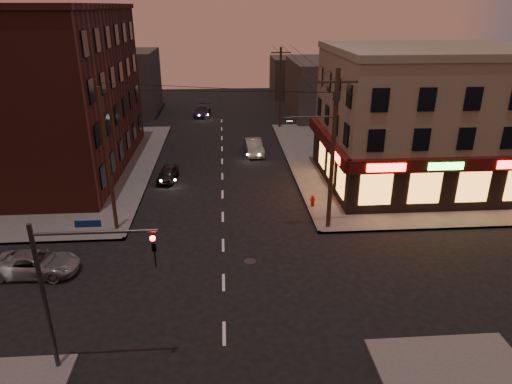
{
  "coord_description": "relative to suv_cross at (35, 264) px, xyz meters",
  "views": [
    {
      "loc": [
        0.23,
        -20.29,
        13.42
      ],
      "look_at": [
        2.03,
        4.53,
        3.2
      ],
      "focal_mm": 32.0,
      "sensor_mm": 36.0,
      "label": 1
    }
  ],
  "objects": [
    {
      "name": "utility_pole_main",
      "position": [
        16.71,
        4.23,
        5.13
      ],
      "size": [
        4.2,
        0.44,
        10.0
      ],
      "color": "#382619",
      "rests_on": "sidewalk_ne"
    },
    {
      "name": "pizza_building",
      "position": [
        25.95,
        11.86,
        4.71
      ],
      "size": [
        15.85,
        12.85,
        10.5
      ],
      "color": "gray",
      "rests_on": "sidewalk_ne"
    },
    {
      "name": "utility_pole_west",
      "position": [
        3.22,
        4.93,
        4.02
      ],
      "size": [
        0.24,
        0.24,
        9.0
      ],
      "primitive_type": "cylinder",
      "color": "#382619",
      "rests_on": "sidewalk_nw"
    },
    {
      "name": "fire_hydrant",
      "position": [
        16.42,
        7.45,
        -0.03
      ],
      "size": [
        0.36,
        0.36,
        0.83
      ],
      "rotation": [
        0.0,
        0.0,
        -0.06
      ],
      "color": "maroon",
      "rests_on": "sidewalk_ne"
    },
    {
      "name": "sidewalk_ne",
      "position": [
        28.02,
        17.43,
        -0.56
      ],
      "size": [
        24.0,
        28.0,
        0.15
      ],
      "primitive_type": "cube",
      "color": "#514F4C",
      "rests_on": "ground"
    },
    {
      "name": "bg_building_ne_a",
      "position": [
        24.02,
        36.43,
        2.87
      ],
      "size": [
        10.0,
        12.0,
        7.0
      ],
      "primitive_type": "cube",
      "color": "#3F3D3A",
      "rests_on": "ground"
    },
    {
      "name": "sedan_mid",
      "position": [
        13.09,
        20.44,
        0.09
      ],
      "size": [
        1.9,
        4.5,
        1.44
      ],
      "primitive_type": "imported",
      "rotation": [
        0.0,
        0.0,
        0.09
      ],
      "color": "slate",
      "rests_on": "ground"
    },
    {
      "name": "bg_building_nw",
      "position": [
        -2.98,
        40.43,
        3.37
      ],
      "size": [
        9.0,
        10.0,
        8.0
      ],
      "primitive_type": "cube",
      "color": "#3F3D3A",
      "rests_on": "ground"
    },
    {
      "name": "suv_cross",
      "position": [
        0.0,
        0.0,
        0.0
      ],
      "size": [
        4.68,
        2.4,
        1.27
      ],
      "primitive_type": "imported",
      "rotation": [
        0.0,
        0.0,
        1.5
      ],
      "color": "gray",
      "rests_on": "ground"
    },
    {
      "name": "bg_building_ne_b",
      "position": [
        22.02,
        50.43,
        2.37
      ],
      "size": [
        8.0,
        8.0,
        6.0
      ],
      "primitive_type": "cube",
      "color": "#3F3D3A",
      "rests_on": "ground"
    },
    {
      "name": "sidewalk_nw",
      "position": [
        -7.98,
        17.43,
        -0.56
      ],
      "size": [
        24.0,
        28.0,
        0.15
      ],
      "primitive_type": "cube",
      "color": "#514F4C",
      "rests_on": "ground"
    },
    {
      "name": "utility_pole_far",
      "position": [
        16.82,
        30.43,
        4.02
      ],
      "size": [
        0.26,
        0.26,
        9.0
      ],
      "primitive_type": "cylinder",
      "color": "#382619",
      "rests_on": "sidewalk_ne"
    },
    {
      "name": "traffic_signal",
      "position": [
        4.45,
        -7.18,
        3.52
      ],
      "size": [
        4.49,
        0.32,
        6.47
      ],
      "color": "#333538",
      "rests_on": "ground"
    },
    {
      "name": "sedan_near",
      "position": [
        5.56,
        13.75,
        -0.05
      ],
      "size": [
        1.79,
        3.59,
        1.17
      ],
      "primitive_type": "imported",
      "rotation": [
        0.0,
        0.0,
        -0.12
      ],
      "color": "black",
      "rests_on": "ground"
    },
    {
      "name": "brick_apartment",
      "position": [
        -4.48,
        17.43,
        6.02
      ],
      "size": [
        12.0,
        20.0,
        13.0
      ],
      "primitive_type": "cube",
      "color": "#471E17",
      "rests_on": "sidewalk_nw"
    },
    {
      "name": "sedan_far",
      "position": [
        7.54,
        37.29,
        0.03
      ],
      "size": [
        2.3,
        4.72,
        1.32
      ],
      "primitive_type": "imported",
      "rotation": [
        0.0,
        0.0,
        -0.1
      ],
      "color": "#191C32",
      "rests_on": "ground"
    },
    {
      "name": "ground",
      "position": [
        10.02,
        -1.57,
        -0.63
      ],
      "size": [
        120.0,
        120.0,
        0.0
      ],
      "primitive_type": "plane",
      "color": "black",
      "rests_on": "ground"
    }
  ]
}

